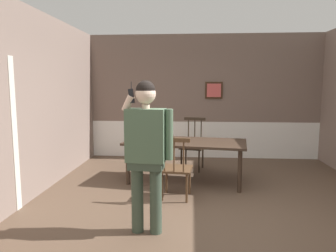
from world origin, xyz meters
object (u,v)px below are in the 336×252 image
object	(u,v)px
dining_table	(186,145)
chair_by_doorway	(193,145)
chair_near_window	(176,168)
person_figure	(147,145)

from	to	relation	value
dining_table	chair_by_doorway	size ratio (longest dim) A/B	2.10
chair_near_window	dining_table	bearing A→B (deg)	87.86
person_figure	chair_near_window	bearing A→B (deg)	-98.66
chair_near_window	person_figure	xyz separation A→B (m)	(-0.28, -1.14, 0.56)
dining_table	chair_near_window	size ratio (longest dim) A/B	2.29
chair_near_window	person_figure	distance (m)	1.30
chair_by_doorway	person_figure	xyz separation A→B (m)	(-0.53, -2.86, 0.54)
dining_table	chair_by_doorway	distance (m)	0.89
dining_table	chair_near_window	bearing A→B (deg)	-98.35
dining_table	person_figure	size ratio (longest dim) A/B	1.25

